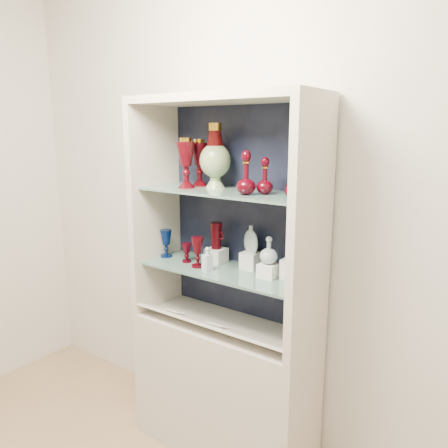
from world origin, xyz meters
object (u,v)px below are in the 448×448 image
Objects in this scene: ruby_decanter_b at (265,175)px; clear_round_decanter at (269,251)px; ruby_decanter_a at (246,170)px; clear_square_bottle at (207,259)px; pedestal_lamp_left at (186,163)px; pedestal_lamp_right at (199,163)px; ruby_goblet_tall at (198,252)px; cameo_medallion at (291,248)px; flat_flask at (251,239)px; lidded_bowl at (292,188)px; enamel_urn at (215,156)px; ruby_pitcher at (216,236)px; ruby_goblet_small at (187,253)px; cobalt_goblet at (166,243)px.

clear_round_decanter is at bearing 54.72° from ruby_decanter_b.
clear_square_bottle is at bearing -178.38° from ruby_decanter_a.
pedestal_lamp_right is (0.00, 0.11, -0.00)m from pedestal_lamp_left.
cameo_medallion is at bearing 13.24° from ruby_goblet_tall.
pedestal_lamp_left is 0.52m from flat_flask.
lidded_bowl is at bearing 8.50° from clear_square_bottle.
enamel_urn reaches higher than pedestal_lamp_left.
ruby_goblet_tall is at bearing -93.66° from ruby_pitcher.
cameo_medallion is (0.58, 0.10, -0.39)m from pedestal_lamp_left.
flat_flask is (-0.13, 0.09, -0.35)m from ruby_decanter_b.
pedestal_lamp_right is 1.08× the size of ruby_decanter_a.
enamel_urn is at bearing 173.92° from lidded_bowl.
ruby_decanter_b reaches higher than ruby_pitcher.
ruby_goblet_small is (-0.11, 0.03, -0.03)m from ruby_goblet_tall.
ruby_goblet_small is 0.19m from clear_square_bottle.
flat_flask is at bearing 145.57° from ruby_decanter_b.
flat_flask is at bearing 29.44° from ruby_goblet_tall.
clear_round_decanter is at bearing 17.13° from clear_square_bottle.
ruby_pitcher is (0.12, 0.11, -0.40)m from pedestal_lamp_left.
ruby_decanter_a is at bearing -4.50° from pedestal_lamp_left.
pedestal_lamp_left reaches higher than ruby_decanter_a.
ruby_decanter_b is at bearing 45.71° from ruby_decanter_a.
ruby_decanter_a reaches higher than lidded_bowl.
clear_square_bottle is (0.08, -0.02, -0.02)m from ruby_goblet_tall.
ruby_decanter_a is at bearing -132.11° from clear_round_decanter.
ruby_goblet_tall is (-0.31, 0.01, -0.46)m from ruby_decanter_a.
flat_flask is at bearing 44.14° from clear_square_bottle.
ruby_decanter_a is 1.44× the size of ruby_goblet_tall.
pedestal_lamp_left is 0.43m from ruby_pitcher.
clear_round_decanter is (0.08, 0.09, -0.40)m from ruby_decanter_a.
pedestal_lamp_right is at bearing 173.77° from clear_round_decanter.
ruby_decanter_a is 2.03× the size of cameo_medallion.
enamel_urn reaches higher than ruby_decanter_b.
ruby_decanter_a reaches higher than flat_flask.
enamel_urn is at bearing 157.33° from ruby_decanter_a.
cobalt_goblet is at bearing -179.95° from lidded_bowl.
ruby_decanter_a reaches higher than cameo_medallion.
lidded_bowl is 0.42m from flat_flask.
enamel_urn is 2.31× the size of ruby_pitcher.
ruby_pitcher is at bearing -1.41° from pedestal_lamp_right.
clear_round_decanter is (0.36, -0.05, -0.02)m from ruby_pitcher.
ruby_goblet_small is at bearing -177.67° from ruby_decanter_b.
pedestal_lamp_left is at bearing 167.26° from clear_square_bottle.
pedestal_lamp_left is 1.61× the size of ruby_goblet_tall.
ruby_pitcher is (0.03, 0.12, 0.07)m from ruby_goblet_tall.
ruby_decanter_b reaches higher than cobalt_goblet.
enamel_urn reaches higher than lidded_bowl.
ruby_pitcher is at bearing 119.75° from enamel_urn.
ruby_goblet_small is at bearing -102.32° from pedestal_lamp_right.
ruby_goblet_small is at bearing -157.02° from enamel_urn.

